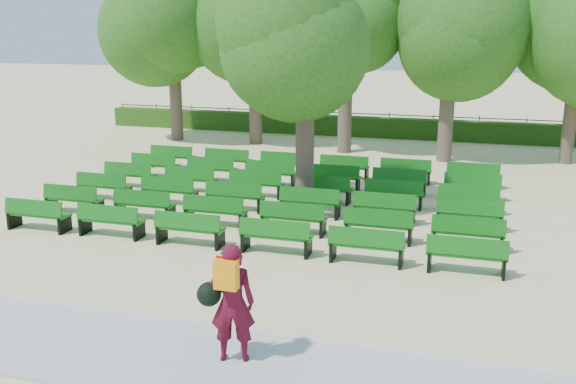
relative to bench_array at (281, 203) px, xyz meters
The scene contains 9 objects.
ground 1.55m from the bench_array, 77.87° to the right, with size 120.00×120.00×0.00m, color beige.
paving 8.92m from the bench_array, 87.91° to the right, with size 30.00×2.20×0.06m, color #B8B8B3.
curb 7.77m from the bench_array, 87.60° to the right, with size 30.00×0.12×0.10m, color silver.
hedge 12.50m from the bench_array, 88.51° to the left, with size 26.00×0.70×0.90m, color #264D13.
fence 12.89m from the bench_array, 88.55° to the left, with size 26.00×0.10×1.02m, color black, non-canonical shape.
tree_line 8.49m from the bench_array, 87.80° to the left, with size 21.80×6.80×7.04m, color #2A611A, non-canonical shape.
bench_array is the anchor object (origin of this frame).
tree_among 4.29m from the bench_array, 16.49° to the right, with size 4.72×4.72×6.44m.
person 8.91m from the bench_array, 77.75° to the right, with size 0.92×0.61×1.85m.
Camera 1 is at (4.89, -15.37, 4.99)m, focal length 40.00 mm.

